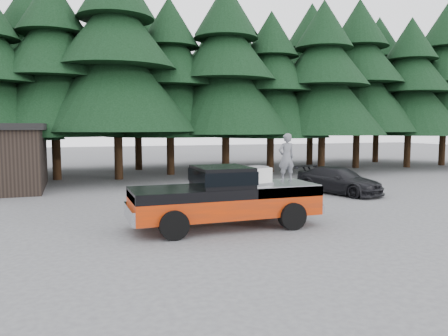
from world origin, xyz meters
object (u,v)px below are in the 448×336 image
object	(u,v)px
air_compressor	(257,176)
parked_car	(339,180)
man_on_bed	(286,157)
pickup_truck	(225,206)

from	to	relation	value
air_compressor	parked_car	size ratio (longest dim) A/B	0.17
air_compressor	parked_car	distance (m)	8.05
man_on_bed	air_compressor	bearing A→B (deg)	13.58
man_on_bed	parked_car	xyz separation A→B (m)	(5.15, 4.53, -1.50)
pickup_truck	parked_car	distance (m)	8.79
parked_car	pickup_truck	bearing A→B (deg)	-167.31
pickup_truck	man_on_bed	size ratio (longest dim) A/B	3.76
pickup_truck	air_compressor	bearing A→B (deg)	-5.97
pickup_truck	parked_car	size ratio (longest dim) A/B	1.39
pickup_truck	air_compressor	xyz separation A→B (m)	(1.05, -0.11, 0.92)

